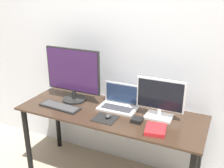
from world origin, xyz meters
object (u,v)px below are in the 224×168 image
object	(u,v)px
laptop	(119,102)
mouse	(108,116)
book	(156,130)
keyboard	(60,107)
power_brick	(137,120)
monitor_left	(73,74)
monitor_right	(160,99)

from	to	relation	value
laptop	mouse	bearing A→B (deg)	-89.87
mouse	book	world-z (taller)	mouse
keyboard	power_brick	world-z (taller)	power_brick
laptop	monitor_left	bearing A→B (deg)	-175.05
monitor_left	keyboard	size ratio (longest dim) A/B	1.38
mouse	keyboard	bearing A→B (deg)	-179.67
laptop	mouse	xyz separation A→B (m)	(0.00, -0.23, -0.03)
power_brick	monitor_right	bearing A→B (deg)	46.66
laptop	power_brick	xyz separation A→B (m)	(0.24, -0.19, -0.04)
monitor_right	mouse	bearing A→B (deg)	-153.33
monitor_left	monitor_right	world-z (taller)	monitor_left
monitor_right	power_brick	size ratio (longest dim) A/B	4.55
monitor_left	mouse	size ratio (longest dim) A/B	7.92
monitor_right	power_brick	bearing A→B (deg)	-133.34
monitor_right	laptop	distance (m)	0.41
laptop	book	xyz separation A→B (m)	(0.42, -0.27, -0.04)
book	power_brick	xyz separation A→B (m)	(-0.18, 0.08, 0.00)
monitor_right	keyboard	bearing A→B (deg)	-167.47
laptop	book	distance (m)	0.51
monitor_right	book	xyz separation A→B (m)	(0.04, -0.23, -0.16)
keyboard	power_brick	xyz separation A→B (m)	(0.74, 0.05, 0.01)
monitor_left	monitor_right	xyz separation A→B (m)	(0.85, -0.00, -0.10)
monitor_right	laptop	size ratio (longest dim) A/B	1.16
monitor_right	laptop	world-z (taller)	monitor_right
laptop	keyboard	distance (m)	0.55
monitor_right	power_brick	xyz separation A→B (m)	(-0.14, -0.15, -0.16)
keyboard	mouse	bearing A→B (deg)	0.33
laptop	power_brick	world-z (taller)	laptop
keyboard	book	xyz separation A→B (m)	(0.92, -0.04, 0.01)
monitor_left	mouse	world-z (taller)	monitor_left
book	power_brick	size ratio (longest dim) A/B	2.28
laptop	power_brick	bearing A→B (deg)	-38.25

